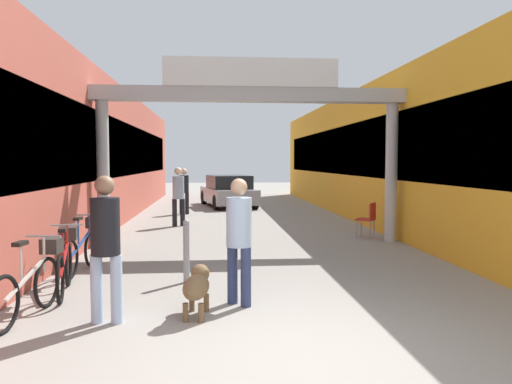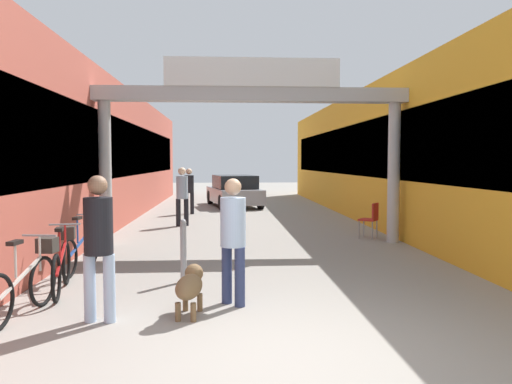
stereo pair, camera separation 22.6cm
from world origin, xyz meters
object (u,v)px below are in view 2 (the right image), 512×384
(pedestrian_carrying_crate, at_px, (182,192))
(bollard_post_metal, at_px, (183,250))
(dog_on_leash, at_px, (190,285))
(cafe_chair_red_nearer, at_px, (371,217))
(bicycle_blue_third, at_px, (83,246))
(pedestrian_companion, at_px, (99,238))
(pedestrian_elderly_walking, at_px, (189,188))
(bicycle_silver_nearest, at_px, (26,281))
(parked_car_silver, at_px, (234,191))
(bicycle_red_second, at_px, (63,262))
(pedestrian_with_dog, at_px, (233,233))

(pedestrian_carrying_crate, xyz_separation_m, bollard_post_metal, (0.60, -6.97, -0.49))
(dog_on_leash, distance_m, cafe_chair_red_nearer, 7.18)
(bicycle_blue_third, xyz_separation_m, cafe_chair_red_nearer, (6.13, 3.25, 0.10))
(pedestrian_companion, distance_m, pedestrian_elderly_walking, 12.29)
(bicycle_silver_nearest, bearing_deg, bicycle_blue_third, 90.49)
(pedestrian_carrying_crate, distance_m, parked_car_silver, 6.54)
(bicycle_red_second, distance_m, cafe_chair_red_nearer, 7.63)
(dog_on_leash, height_order, cafe_chair_red_nearer, cafe_chair_red_nearer)
(bicycle_silver_nearest, distance_m, bicycle_blue_third, 2.57)
(parked_car_silver, bearing_deg, pedestrian_carrying_crate, -104.76)
(pedestrian_elderly_walking, height_order, bicycle_red_second, pedestrian_elderly_walking)
(bicycle_silver_nearest, bearing_deg, cafe_chair_red_nearer, 43.61)
(bicycle_red_second, relative_size, bollard_post_metal, 1.66)
(pedestrian_companion, height_order, parked_car_silver, pedestrian_companion)
(pedestrian_carrying_crate, relative_size, bollard_post_metal, 1.73)
(dog_on_leash, distance_m, bollard_post_metal, 1.73)
(bicycle_red_second, height_order, cafe_chair_red_nearer, bicycle_red_second)
(pedestrian_carrying_crate, distance_m, bicycle_silver_nearest, 8.68)
(bicycle_red_second, bearing_deg, bicycle_blue_third, 93.85)
(pedestrian_with_dog, bearing_deg, cafe_chair_red_nearer, 57.45)
(pedestrian_carrying_crate, relative_size, bicycle_silver_nearest, 1.04)
(pedestrian_carrying_crate, xyz_separation_m, bicycle_red_second, (-1.14, -7.42, -0.57))
(pedestrian_companion, relative_size, pedestrian_elderly_walking, 1.06)
(cafe_chair_red_nearer, distance_m, parked_car_silver, 9.64)
(pedestrian_with_dog, relative_size, pedestrian_companion, 0.97)
(parked_car_silver, bearing_deg, pedestrian_companion, -97.12)
(parked_car_silver, bearing_deg, bicycle_red_second, -101.52)
(pedestrian_elderly_walking, bearing_deg, bicycle_silver_nearest, -95.62)
(pedestrian_with_dog, bearing_deg, dog_on_leash, -144.41)
(bicycle_red_second, distance_m, parked_car_silver, 14.02)
(bicycle_red_second, bearing_deg, cafe_chair_red_nearer, 37.68)
(pedestrian_elderly_walking, bearing_deg, pedestrian_with_dog, -83.13)
(pedestrian_with_dog, relative_size, cafe_chair_red_nearer, 1.91)
(bollard_post_metal, height_order, parked_car_silver, parked_car_silver)
(pedestrian_companion, xyz_separation_m, bicycle_red_second, (-0.90, 1.47, -0.58))
(pedestrian_companion, bearing_deg, bicycle_blue_third, 109.04)
(dog_on_leash, distance_m, bicycle_blue_third, 3.37)
(dog_on_leash, xyz_separation_m, cafe_chair_red_nearer, (4.07, 5.91, 0.17))
(bicycle_blue_third, xyz_separation_m, parked_car_silver, (2.90, 12.33, 0.21))
(pedestrian_elderly_walking, height_order, bollard_post_metal, pedestrian_elderly_walking)
(bicycle_blue_third, bearing_deg, bicycle_red_second, -86.15)
(bicycle_silver_nearest, xyz_separation_m, cafe_chair_red_nearer, (6.11, 5.82, 0.10))
(pedestrian_companion, relative_size, dog_on_leash, 2.13)
(pedestrian_companion, xyz_separation_m, dog_on_leash, (1.06, 0.22, -0.64))
(pedestrian_companion, distance_m, cafe_chair_red_nearer, 8.01)
(pedestrian_elderly_walking, height_order, bicycle_blue_third, pedestrian_elderly_walking)
(pedestrian_with_dog, relative_size, dog_on_leash, 2.06)
(bicycle_red_second, height_order, bollard_post_metal, bollard_post_metal)
(pedestrian_with_dog, xyz_separation_m, cafe_chair_red_nearer, (3.53, 5.52, -0.43))
(dog_on_leash, bearing_deg, bicycle_red_second, 147.46)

